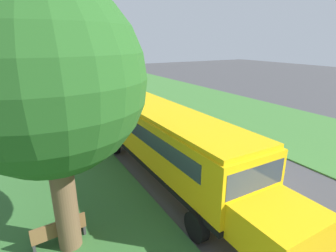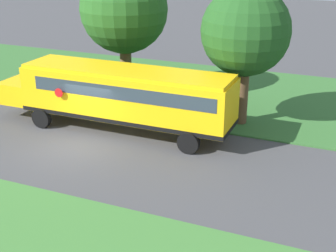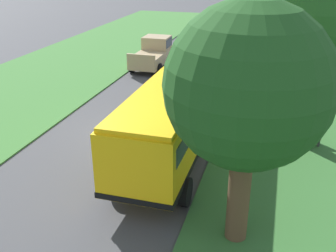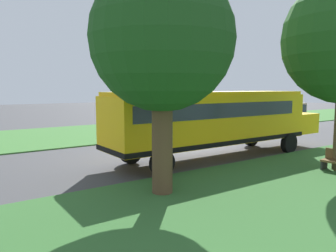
% 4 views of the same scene
% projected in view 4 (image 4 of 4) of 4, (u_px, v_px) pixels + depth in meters
% --- Properties ---
extents(ground_plane, '(120.00, 120.00, 0.00)m').
position_uv_depth(ground_plane, '(199.00, 148.00, 18.37)').
color(ground_plane, '#424244').
extents(grass_far_side, '(10.00, 80.00, 0.07)m').
position_uv_depth(grass_far_side, '(125.00, 130.00, 25.70)').
color(grass_far_side, '#3D7533').
rests_on(grass_far_side, ground).
extents(school_bus, '(2.84, 12.42, 3.16)m').
position_uv_depth(school_bus, '(217.00, 118.00, 15.49)').
color(school_bus, yellow).
rests_on(school_bus, ground).
extents(pickup_truck, '(2.28, 5.40, 2.10)m').
position_uv_depth(pickup_truck, '(285.00, 116.00, 27.01)').
color(pickup_truck, tan).
rests_on(pickup_truck, ground).
extents(oak_tree_roadside_mid, '(4.35, 4.35, 6.94)m').
position_uv_depth(oak_tree_roadside_mid, '(167.00, 39.00, 9.71)').
color(oak_tree_roadside_mid, brown).
rests_on(oak_tree_roadside_mid, ground).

